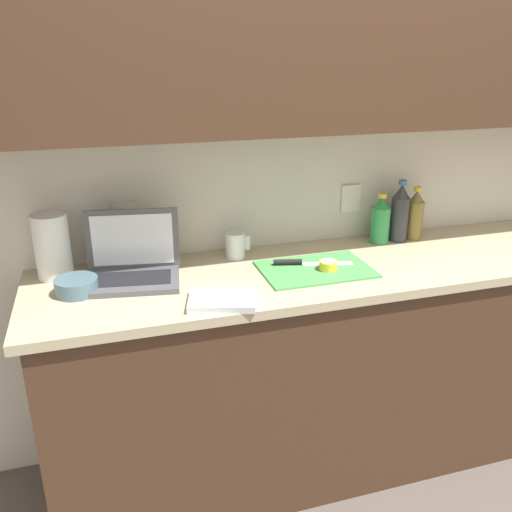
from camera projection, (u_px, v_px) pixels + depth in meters
ground_plane at (331, 451)px, 2.46m from camera, size 12.00×12.00×0.00m
wall_back at (327, 90)px, 2.10m from camera, size 5.20×0.38×2.60m
counter_unit at (341, 361)px, 2.30m from camera, size 2.40×0.59×0.91m
laptop at (133, 264)px, 1.97m from camera, size 0.37×0.28×0.25m
cutting_board at (315, 269)px, 2.07m from camera, size 0.42×0.29×0.01m
knife at (299, 262)px, 2.10m from camera, size 0.31×0.10×0.02m
lemon_half_cut at (328, 265)px, 2.05m from camera, size 0.07×0.07×0.04m
bottle_green_soda at (415, 215)px, 2.38m from camera, size 0.07×0.07×0.24m
bottle_oil_tall at (400, 213)px, 2.35m from camera, size 0.08×0.08×0.27m
bottle_water_clear at (380, 221)px, 2.33m from camera, size 0.08×0.08×0.22m
measuring_cup at (236, 245)px, 2.18m from camera, size 0.10×0.08×0.11m
bowl_white at (76, 286)px, 1.87m from camera, size 0.15×0.15×0.06m
paper_towel_roll at (52, 246)px, 1.97m from camera, size 0.13×0.13×0.24m
dish_towel at (222, 300)px, 1.80m from camera, size 0.25×0.21×0.02m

